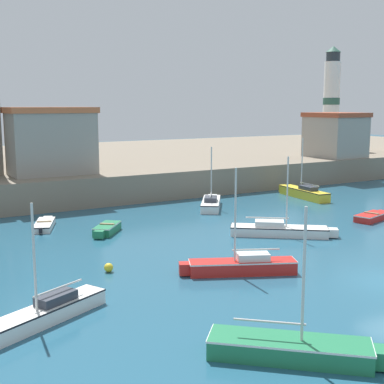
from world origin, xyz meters
name	(u,v)px	position (x,y,z in m)	size (l,w,h in m)	color
quay_seawall	(83,165)	(0.00, 44.69, 1.24)	(120.00, 40.00, 2.49)	gray
dinghy_red_0	(372,216)	(10.18, 10.10, 0.28)	(3.79, 2.06, 0.59)	red
dinghy_green_1	(107,229)	(-8.19, 16.10, 0.31)	(2.72, 3.02, 0.65)	#237A4C
sailboat_yellow_2	(303,192)	(12.29, 19.88, 0.50)	(1.83, 6.62, 5.44)	yellow
sailboat_red_3	(241,265)	(-5.45, 4.68, 0.44)	(5.73, 3.34, 5.37)	red
sailboat_green_4	(294,348)	(-9.29, -3.69, 0.40)	(5.25, 4.88, 5.21)	#237A4C
sailboat_white_6	(45,312)	(-15.64, 3.55, 0.41)	(5.86, 3.46, 4.81)	white
sailboat_white_7	(211,203)	(2.45, 20.07, 0.43)	(4.25, 5.44, 5.01)	white
dinghy_white_8	(44,224)	(-11.31, 19.79, 0.24)	(2.39, 4.08, 0.51)	white
sailboat_white_9	(280,230)	(1.28, 9.84, 0.40)	(6.09, 5.05, 5.16)	white
mooring_buoy	(109,268)	(-11.13, 8.28, 0.23)	(0.46, 0.46, 0.46)	yellow
lighthouse	(331,100)	(32.00, 36.79, 9.06)	(2.20, 2.20, 13.53)	silver
harbor_shed_near_wharf	(51,141)	(-8.00, 29.06, 5.36)	(7.28, 4.33, 5.70)	gray
harbor_shed_far_end	(335,135)	(24.00, 27.87, 5.02)	(5.25, 5.94, 5.02)	gray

